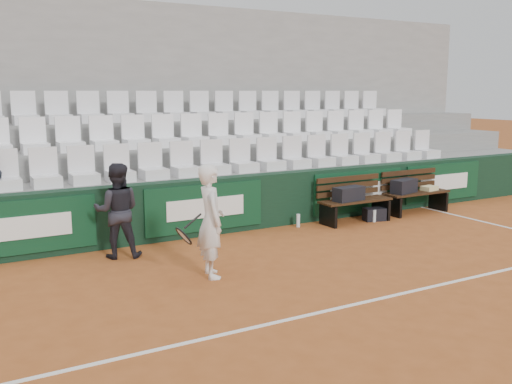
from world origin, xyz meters
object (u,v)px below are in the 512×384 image
object	(u,v)px
sports_bag_ground	(374,214)
sports_bag_left	(349,194)
sports_bag_right	(404,186)
ball_kid	(117,211)
bench_right	(416,202)
tennis_player	(211,221)
water_bottle_far	(374,216)
water_bottle_near	(298,221)
bench_left	(355,211)

from	to	relation	value
sports_bag_ground	sports_bag_left	bearing A→B (deg)	176.40
sports_bag_right	sports_bag_ground	xyz separation A→B (m)	(-0.91, -0.16, -0.47)
ball_kid	sports_bag_ground	bearing A→B (deg)	-160.51
bench_right	tennis_player	distance (m)	5.77
bench_right	water_bottle_far	world-z (taller)	bench_right
ball_kid	sports_bag_right	bearing A→B (deg)	-159.03
sports_bag_left	sports_bag_ground	bearing A→B (deg)	-3.60
water_bottle_far	ball_kid	distance (m)	5.05
water_bottle_far	tennis_player	distance (m)	4.46
bench_right	sports_bag_right	xyz separation A→B (m)	(-0.33, 0.03, 0.37)
water_bottle_far	sports_bag_right	bearing A→B (deg)	14.44
water_bottle_near	water_bottle_far	size ratio (longest dim) A/B	1.03
bench_left	ball_kid	bearing A→B (deg)	-178.97
bench_right	sports_bag_ground	bearing A→B (deg)	-173.96
tennis_player	sports_bag_right	bearing A→B (deg)	18.35
water_bottle_far	water_bottle_near	bearing A→B (deg)	166.32
tennis_player	sports_bag_ground	bearing A→B (deg)	20.07
sports_bag_left	ball_kid	bearing A→B (deg)	-179.30
sports_bag_ground	water_bottle_near	size ratio (longest dim) A/B	1.65
bench_right	tennis_player	bearing A→B (deg)	-162.95
ball_kid	bench_right	bearing A→B (deg)	-159.36
sports_bag_left	sports_bag_ground	xyz separation A→B (m)	(0.62, -0.04, -0.46)
bench_right	water_bottle_near	bearing A→B (deg)	177.13
sports_bag_ground	tennis_player	xyz separation A→B (m)	(-4.25, -1.55, 0.65)
ball_kid	sports_bag_left	bearing A→B (deg)	-159.99
bench_left	bench_right	world-z (taller)	same
sports_bag_right	sports_bag_ground	size ratio (longest dim) A/B	1.47
tennis_player	sports_bag_left	bearing A→B (deg)	23.66
sports_bag_ground	bench_right	bearing A→B (deg)	6.04
sports_bag_left	ball_kid	distance (m)	4.49
tennis_player	ball_kid	bearing A→B (deg)	119.00
sports_bag_left	sports_bag_right	xyz separation A→B (m)	(1.53, 0.12, 0.01)
bench_left	water_bottle_near	world-z (taller)	bench_left
sports_bag_right	tennis_player	world-z (taller)	tennis_player
bench_left	ball_kid	distance (m)	4.71
water_bottle_near	sports_bag_left	bearing A→B (deg)	-13.31
sports_bag_left	sports_bag_right	bearing A→B (deg)	4.47
sports_bag_ground	water_bottle_far	distance (m)	0.13
water_bottle_near	water_bottle_far	world-z (taller)	water_bottle_near
bench_left	water_bottle_far	bearing A→B (deg)	-26.10
water_bottle_near	bench_left	bearing A→B (deg)	-9.83
water_bottle_far	ball_kid	bearing A→B (deg)	179.07
sports_bag_ground	water_bottle_near	world-z (taller)	same
water_bottle_near	ball_kid	world-z (taller)	ball_kid
sports_bag_right	water_bottle_near	distance (m)	2.57
sports_bag_right	water_bottle_far	world-z (taller)	sports_bag_right
sports_bag_right	water_bottle_near	bearing A→B (deg)	177.36
sports_bag_left	tennis_player	distance (m)	3.97
bench_right	water_bottle_near	xyz separation A→B (m)	(-2.85, 0.14, -0.10)
bench_right	sports_bag_right	size ratio (longest dim) A/B	2.47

